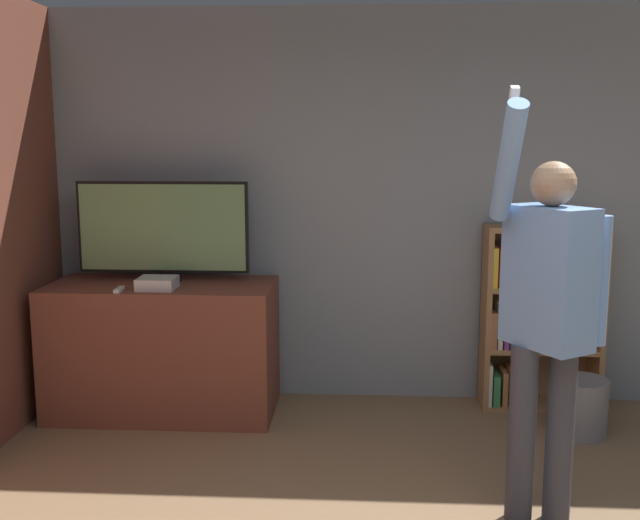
{
  "coord_description": "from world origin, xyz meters",
  "views": [
    {
      "loc": [
        -0.38,
        -2.19,
        1.84
      ],
      "look_at": [
        -0.62,
        1.85,
        1.17
      ],
      "focal_mm": 42.0,
      "sensor_mm": 36.0,
      "label": 1
    }
  ],
  "objects_px": {
    "waste_bin": "(579,407)",
    "game_console": "(157,283)",
    "television": "(163,230)",
    "bookshelf": "(530,321)",
    "person": "(547,310)"
  },
  "relations": [
    {
      "from": "game_console",
      "to": "person",
      "type": "distance_m",
      "value": 2.45
    },
    {
      "from": "person",
      "to": "waste_bin",
      "type": "xyz_separation_m",
      "value": [
        0.5,
        1.1,
        -0.87
      ]
    },
    {
      "from": "television",
      "to": "bookshelf",
      "type": "height_order",
      "value": "television"
    },
    {
      "from": "game_console",
      "to": "person",
      "type": "height_order",
      "value": "person"
    },
    {
      "from": "television",
      "to": "bookshelf",
      "type": "relative_size",
      "value": 0.91
    },
    {
      "from": "game_console",
      "to": "waste_bin",
      "type": "distance_m",
      "value": 2.76
    },
    {
      "from": "game_console",
      "to": "waste_bin",
      "type": "xyz_separation_m",
      "value": [
        2.66,
        -0.06,
        -0.74
      ]
    },
    {
      "from": "person",
      "to": "waste_bin",
      "type": "relative_size",
      "value": 5.77
    },
    {
      "from": "person",
      "to": "waste_bin",
      "type": "distance_m",
      "value": 1.48
    },
    {
      "from": "bookshelf",
      "to": "waste_bin",
      "type": "bearing_deg",
      "value": -65.36
    },
    {
      "from": "television",
      "to": "bookshelf",
      "type": "distance_m",
      "value": 2.54
    },
    {
      "from": "waste_bin",
      "to": "game_console",
      "type": "bearing_deg",
      "value": 178.65
    },
    {
      "from": "television",
      "to": "waste_bin",
      "type": "xyz_separation_m",
      "value": [
        2.68,
        -0.32,
        -1.05
      ]
    },
    {
      "from": "bookshelf",
      "to": "person",
      "type": "height_order",
      "value": "person"
    },
    {
      "from": "bookshelf",
      "to": "waste_bin",
      "type": "relative_size",
      "value": 3.52
    }
  ]
}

